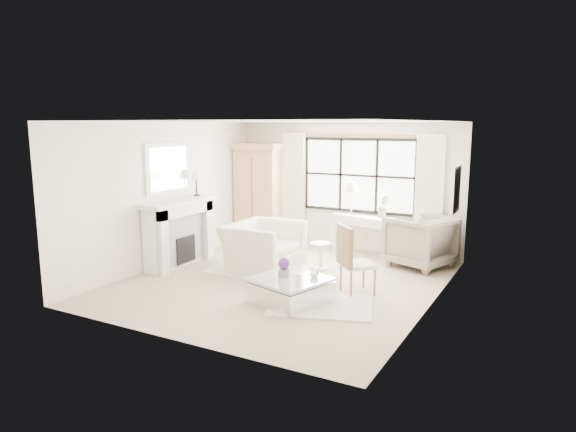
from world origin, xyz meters
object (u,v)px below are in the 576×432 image
armoire (259,192)px  club_armchair (263,247)px  coffee_table (290,290)px  console_table (364,235)px

armoire → club_armchair: bearing=-58.9°
club_armchair → coffee_table: club_armchair is taller
console_table → coffee_table: 3.35m
console_table → club_armchair: 2.35m
console_table → club_armchair: size_ratio=1.03×
coffee_table → club_armchair: bearing=150.5°
armoire → console_table: size_ratio=1.63×
console_table → club_armchair: bearing=-106.2°
coffee_table → console_table: bearing=107.6°
armoire → console_table: 2.61m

